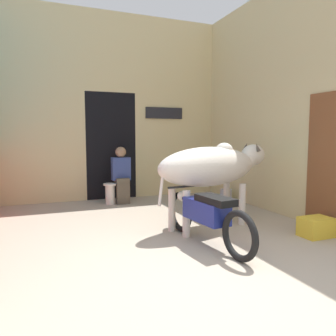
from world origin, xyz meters
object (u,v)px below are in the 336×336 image
Objects in this scene: shopkeeper_seated at (121,173)px; bucket at (226,195)px; motorcycle_near at (206,214)px; plastic_stool at (110,193)px; crate at (316,227)px; cow at (213,167)px.

shopkeeper_seated reaches higher than bucket.
plastic_stool is (-0.67, 3.03, -0.17)m from motorcycle_near.
crate is at bearing -9.80° from motorcycle_near.
cow reaches higher than crate.
cow is 5.10× the size of crate.
bucket is at bearing -15.78° from shopkeeper_seated.
plastic_stool reaches higher than crate.
cow is at bearing -62.91° from plastic_stool.
plastic_stool is at bearing -169.40° from shopkeeper_seated.
plastic_stool is (-0.26, -0.05, -0.41)m from shopkeeper_seated.
plastic_stool is at bearing 102.53° from motorcycle_near.
motorcycle_near is 1.68m from crate.
motorcycle_near is at bearing -82.40° from shopkeeper_seated.
motorcycle_near is 7.48× the size of bucket.
cow is 1.72m from crate.
bucket is (1.30, 1.73, -0.83)m from cow.
cow is 2.32m from bucket.
plastic_stool is 1.71× the size of bucket.
shopkeeper_seated is at bearing 121.30° from crate.
shopkeeper_seated is 2.73× the size of plastic_stool.
cow is 2.55m from shopkeeper_seated.
bucket is at bearing 86.32° from crate.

